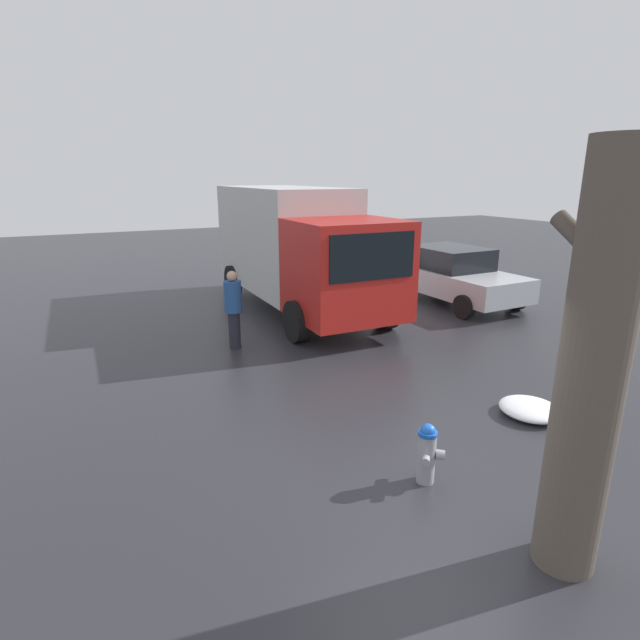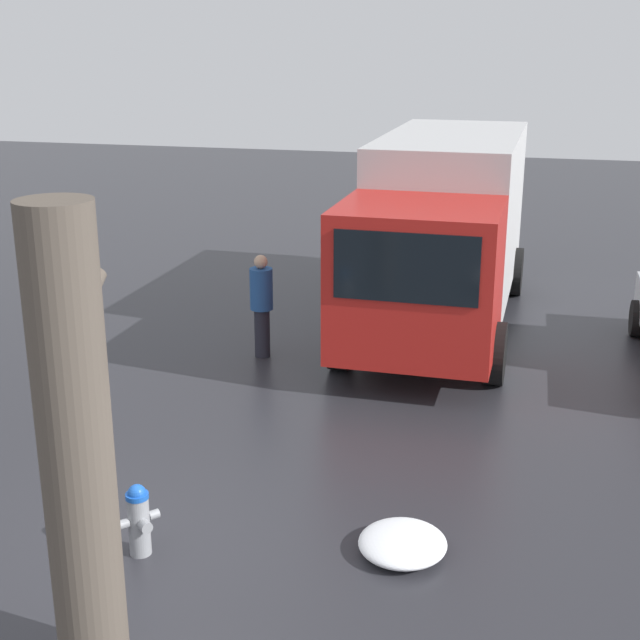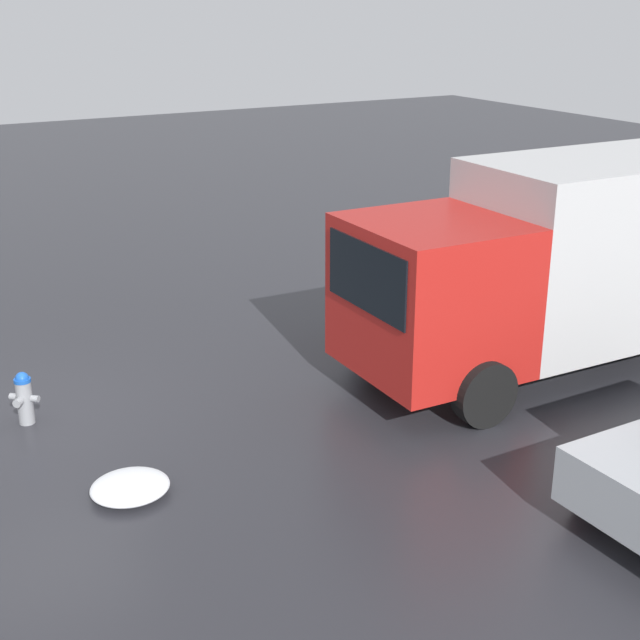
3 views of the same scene
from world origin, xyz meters
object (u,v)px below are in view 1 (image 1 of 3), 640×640
Objects in this scene: tree_trunk at (592,371)px; pedestrian at (233,307)px; fire_hydrant at (427,452)px; delivery_truck at (297,245)px; parked_car at (452,275)px.

tree_trunk reaches higher than pedestrian.
fire_hydrant is 0.46× the size of pedestrian.
delivery_truck is at bearing 117.71° from fire_hydrant.
tree_trunk is 2.32× the size of pedestrian.
pedestrian is at bearing 136.98° from fire_hydrant.
pedestrian is (7.07, 0.86, -0.99)m from tree_trunk.
pedestrian is at bearing 6.94° from tree_trunk.
tree_trunk is 0.87× the size of parked_car.
parked_car is (-1.26, -4.15, -0.92)m from delivery_truck.
tree_trunk is at bearing 81.39° from delivery_truck.
tree_trunk is 7.19m from pedestrian.
delivery_truck is at bearing -9.64° from tree_trunk.
tree_trunk is 10.00m from parked_car.
delivery_truck reaches higher than pedestrian.
tree_trunk is at bearing 53.92° from parked_car.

